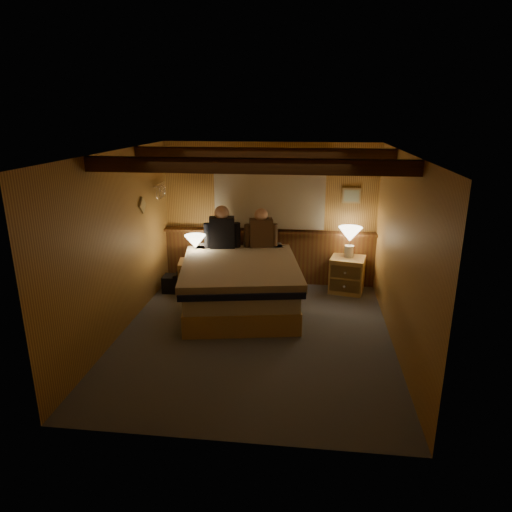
% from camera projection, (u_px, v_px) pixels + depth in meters
% --- Properties ---
extents(floor, '(4.20, 4.20, 0.00)m').
position_uv_depth(floor, '(255.00, 335.00, 6.13)').
color(floor, '#484B56').
rests_on(floor, ground).
extents(ceiling, '(4.20, 4.20, 0.00)m').
position_uv_depth(ceiling, '(255.00, 153.00, 5.41)').
color(ceiling, tan).
rests_on(ceiling, wall_back).
extents(wall_back, '(3.60, 0.00, 3.60)m').
position_uv_depth(wall_back, '(269.00, 214.00, 7.76)').
color(wall_back, gold).
rests_on(wall_back, floor).
extents(wall_left, '(0.00, 4.20, 4.20)m').
position_uv_depth(wall_left, '(118.00, 245.00, 5.97)').
color(wall_left, gold).
rests_on(wall_left, floor).
extents(wall_right, '(0.00, 4.20, 4.20)m').
position_uv_depth(wall_right, '(401.00, 254.00, 5.57)').
color(wall_right, gold).
rests_on(wall_right, floor).
extents(wall_front, '(3.60, 0.00, 3.60)m').
position_uv_depth(wall_front, '(224.00, 321.00, 3.78)').
color(wall_front, gold).
rests_on(wall_front, floor).
extents(wainscot, '(3.60, 0.23, 0.94)m').
position_uv_depth(wainscot, '(269.00, 255.00, 7.91)').
color(wainscot, brown).
rests_on(wainscot, wall_back).
extents(curtain_window, '(2.18, 0.09, 1.11)m').
position_uv_depth(curtain_window, '(269.00, 196.00, 7.59)').
color(curtain_window, '#482B12').
rests_on(curtain_window, wall_back).
extents(ceiling_beams, '(3.60, 1.65, 0.16)m').
position_uv_depth(ceiling_beams, '(256.00, 159.00, 5.58)').
color(ceiling_beams, '#482B12').
rests_on(ceiling_beams, ceiling).
extents(coat_rail, '(0.05, 0.55, 0.24)m').
position_uv_depth(coat_rail, '(160.00, 190.00, 7.31)').
color(coat_rail, white).
rests_on(coat_rail, wall_left).
extents(framed_print, '(0.30, 0.04, 0.25)m').
position_uv_depth(framed_print, '(351.00, 196.00, 7.48)').
color(framed_print, tan).
rests_on(framed_print, wall_back).
extents(bed, '(1.99, 2.42, 0.74)m').
position_uv_depth(bed, '(240.00, 283.00, 6.90)').
color(bed, tan).
rests_on(bed, floor).
extents(nightstand_left, '(0.55, 0.51, 0.53)m').
position_uv_depth(nightstand_left, '(194.00, 277.00, 7.52)').
color(nightstand_left, tan).
rests_on(nightstand_left, floor).
extents(nightstand_right, '(0.62, 0.58, 0.59)m').
position_uv_depth(nightstand_right, '(347.00, 275.00, 7.53)').
color(nightstand_right, tan).
rests_on(nightstand_right, floor).
extents(lamp_left, '(0.34, 0.34, 0.45)m').
position_uv_depth(lamp_left, '(195.00, 243.00, 7.32)').
color(lamp_left, white).
rests_on(lamp_left, nightstand_left).
extents(lamp_right, '(0.38, 0.38, 0.50)m').
position_uv_depth(lamp_right, '(350.00, 236.00, 7.38)').
color(lamp_right, white).
rests_on(lamp_right, nightstand_right).
extents(person_left, '(0.59, 0.30, 0.72)m').
position_uv_depth(person_left, '(222.00, 230.00, 7.41)').
color(person_left, black).
rests_on(person_left, bed).
extents(person_right, '(0.54, 0.29, 0.67)m').
position_uv_depth(person_right, '(261.00, 231.00, 7.47)').
color(person_right, '#452F1B').
rests_on(person_right, bed).
extents(duffel_bag, '(0.47, 0.28, 0.33)m').
position_uv_depth(duffel_bag, '(177.00, 283.00, 7.56)').
color(duffel_bag, black).
rests_on(duffel_bag, floor).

